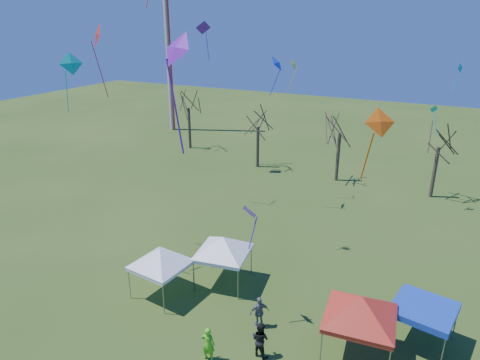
% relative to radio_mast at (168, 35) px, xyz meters
% --- Properties ---
extents(ground, '(140.00, 140.00, 0.00)m').
position_rel_radio_mast_xyz_m(ground, '(28.00, -34.00, -12.50)').
color(ground, '#2E4A17').
rests_on(ground, ground).
extents(radio_mast, '(0.70, 0.70, 25.00)m').
position_rel_radio_mast_xyz_m(radio_mast, '(0.00, 0.00, 0.00)').
color(radio_mast, silver).
rests_on(radio_mast, ground).
extents(tree_0, '(3.83, 3.83, 8.44)m').
position_rel_radio_mast_xyz_m(tree_0, '(7.15, -6.62, -6.01)').
color(tree_0, '#3D2D21').
rests_on(tree_0, ground).
extents(tree_1, '(3.42, 3.42, 7.54)m').
position_rel_radio_mast_xyz_m(tree_1, '(17.23, -9.35, -6.71)').
color(tree_1, '#3D2D21').
rests_on(tree_1, ground).
extents(tree_2, '(3.71, 3.71, 8.18)m').
position_rel_radio_mast_xyz_m(tree_2, '(25.63, -9.62, -6.21)').
color(tree_2, '#3D2D21').
rests_on(tree_2, ground).
extents(tree_3, '(3.59, 3.59, 7.91)m').
position_rel_radio_mast_xyz_m(tree_3, '(34.03, -9.96, -6.42)').
color(tree_3, '#3D2D21').
rests_on(tree_3, ground).
extents(tent_white_west, '(3.74, 3.74, 3.31)m').
position_rel_radio_mast_xyz_m(tent_white_west, '(21.65, -31.91, -9.83)').
color(tent_white_west, gray).
rests_on(tent_white_west, ground).
extents(tent_white_mid, '(3.88, 3.88, 3.46)m').
position_rel_radio_mast_xyz_m(tent_white_mid, '(24.15, -29.37, -9.71)').
color(tent_white_mid, gray).
rests_on(tent_white_mid, ground).
extents(tent_red, '(4.20, 4.20, 3.72)m').
position_rel_radio_mast_xyz_m(tent_red, '(32.36, -31.79, -9.50)').
color(tent_red, gray).
rests_on(tent_red, ground).
extents(tent_blue, '(3.09, 3.09, 2.09)m').
position_rel_radio_mast_xyz_m(tent_blue, '(34.85, -29.62, -10.58)').
color(tent_blue, gray).
rests_on(tent_blue, ground).
extents(person_grey, '(1.00, 0.97, 1.68)m').
position_rel_radio_mast_xyz_m(person_grey, '(27.57, -31.90, -11.66)').
color(person_grey, slate).
rests_on(person_grey, ground).
extents(person_green, '(0.68, 0.49, 1.72)m').
position_rel_radio_mast_xyz_m(person_green, '(26.43, -34.98, -11.64)').
color(person_green, '#52CB20').
rests_on(person_green, ground).
extents(person_dark, '(0.97, 0.81, 1.77)m').
position_rel_radio_mast_xyz_m(person_dark, '(28.41, -33.70, -11.62)').
color(person_dark, black).
rests_on(person_dark, ground).
extents(kite_1, '(1.21, 1.02, 2.29)m').
position_rel_radio_mast_xyz_m(kite_1, '(26.77, -31.43, -6.53)').
color(kite_1, '#581BC0').
rests_on(kite_1, ground).
extents(kite_11, '(0.95, 1.41, 2.96)m').
position_rel_radio_mast_xyz_m(kite_11, '(22.38, -17.50, -1.10)').
color(kite_11, '#1634EA').
rests_on(kite_11, ground).
extents(kite_5, '(1.27, 1.06, 3.50)m').
position_rel_radio_mast_xyz_m(kite_5, '(27.69, -38.13, 1.19)').
color(kite_5, '#7017A6').
rests_on(kite_5, ground).
extents(kite_19, '(0.60, 0.77, 2.03)m').
position_rel_radio_mast_xyz_m(kite_19, '(34.61, -11.59, -1.49)').
color(kite_19, '#0DB4C7').
rests_on(kite_19, ground).
extents(kite_22, '(0.88, 0.84, 2.32)m').
position_rel_radio_mast_xyz_m(kite_22, '(33.33, -12.85, -4.49)').
color(kite_22, '#0CBBB1').
rests_on(kite_22, ground).
extents(kite_27, '(1.21, 1.09, 2.53)m').
position_rel_radio_mast_xyz_m(kite_27, '(32.52, -33.81, -1.18)').
color(kite_27, '#D9520B').
rests_on(kite_27, ground).
extents(kite_2, '(1.63, 1.69, 3.54)m').
position_rel_radio_mast_xyz_m(kite_2, '(13.04, -12.55, 1.23)').
color(kite_2, '#5418AE').
rests_on(kite_2, ground).
extents(kite_14, '(1.14, 1.28, 3.22)m').
position_rel_radio_mast_xyz_m(kite_14, '(16.12, -31.18, -0.26)').
color(kite_14, '#0CBAA9').
rests_on(kite_14, ground).
extents(kite_8, '(1.52, 1.37, 4.39)m').
position_rel_radio_mast_xyz_m(kite_8, '(15.54, -28.49, 1.10)').
color(kite_8, red).
rests_on(kite_8, ground).
extents(kite_13, '(0.72, 1.03, 2.52)m').
position_rel_radio_mast_xyz_m(kite_13, '(22.83, -15.13, -1.40)').
color(kite_13, yellow).
rests_on(kite_13, ground).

